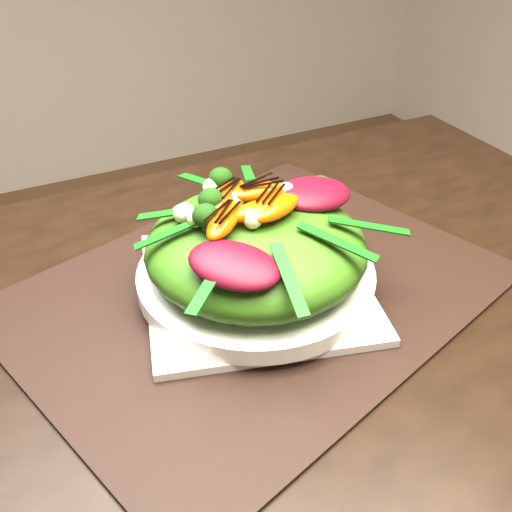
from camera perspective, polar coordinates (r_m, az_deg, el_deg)
name	(u,v)px	position (r m, az deg, el deg)	size (l,w,h in m)	color
placemat	(256,290)	(0.63, 0.00, -3.26)	(0.48, 0.37, 0.00)	black
plate_base	(256,285)	(0.63, 0.00, -2.81)	(0.23, 0.23, 0.01)	white
salad_bowl	(256,275)	(0.62, 0.00, -1.83)	(0.24, 0.24, 0.02)	white
lettuce_mound	(256,247)	(0.60, 0.00, 0.87)	(0.22, 0.22, 0.08)	#336112
radicchio_leaf	(314,194)	(0.61, 5.54, 5.91)	(0.08, 0.05, 0.02)	#470713
orange_segment	(231,204)	(0.58, -2.44, 4.98)	(0.06, 0.02, 0.02)	#E24303
broccoli_floret	(197,203)	(0.57, -5.62, 5.00)	(0.04, 0.04, 0.04)	black
macadamia_nut	(295,225)	(0.55, 3.69, 2.92)	(0.02, 0.02, 0.02)	beige
balsamic_drizzle	(230,196)	(0.58, -2.46, 5.72)	(0.04, 0.00, 0.00)	black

